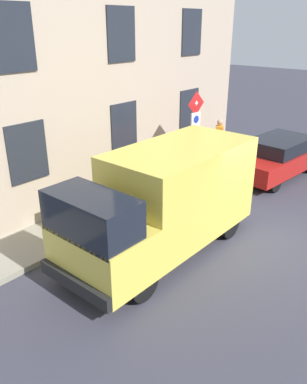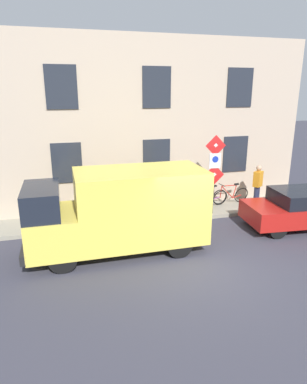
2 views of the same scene
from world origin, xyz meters
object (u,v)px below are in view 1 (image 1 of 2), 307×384
bicycle_red (193,157)px  pedestrian (219,140)px  litter_bin (145,187)px  bicycle_purple (176,164)px  bicycle_orange (158,171)px  sign_post_stacked (195,128)px  delivery_van (165,200)px  parked_hatchback (277,156)px

bicycle_red → pedestrian: size_ratio=1.00×
litter_bin → pedestrian: bearing=-87.5°
bicycle_purple → litter_bin: litter_bin is taller
bicycle_red → bicycle_orange: size_ratio=1.00×
sign_post_stacked → delivery_van: size_ratio=0.55×
delivery_van → bicycle_purple: 5.03m
pedestrian → parked_hatchback: bearing=160.3°
sign_post_stacked → litter_bin: (0.15, 2.31, -1.41)m
bicycle_purple → bicycle_orange: same height
bicycle_red → litter_bin: bearing=4.7°
bicycle_purple → bicycle_orange: size_ratio=1.00×
delivery_van → sign_post_stacked: bearing=-154.0°
pedestrian → sign_post_stacked: bearing=63.9°
parked_hatchback → bicycle_orange: parked_hatchback is taller
sign_post_stacked → bicycle_orange: 1.91m
litter_bin → bicycle_red: bearing=-78.4°
sign_post_stacked → bicycle_purple: 1.74m
sign_post_stacked → litter_bin: sign_post_stacked is taller
bicycle_purple → pedestrian: pedestrian is taller
parked_hatchback → bicycle_red: size_ratio=2.41×
bicycle_orange → litter_bin: (-0.73, 1.50, 0.08)m
sign_post_stacked → pedestrian: sign_post_stacked is taller
delivery_van → parked_hatchback: (0.14, -6.60, -0.60)m
bicycle_orange → litter_bin: litter_bin is taller
delivery_van → bicycle_red: bearing=-151.6°
delivery_van → bicycle_orange: bearing=-138.0°
parked_hatchback → litter_bin: (1.91, 5.01, -0.14)m
bicycle_purple → litter_bin: bearing=11.3°
bicycle_red → bicycle_purple: same height
bicycle_red → bicycle_orange: same height
bicycle_orange → parked_hatchback: bearing=151.0°
delivery_van → litter_bin: (2.05, -1.59, -0.74)m
delivery_van → pedestrian: bearing=-159.6°
delivery_van → parked_hatchback: bearing=-178.8°
parked_hatchback → litter_bin: size_ratio=4.60×
delivery_van → bicycle_orange: size_ratio=3.12×
parked_hatchback → pedestrian: bearing=-69.4°
bicycle_purple → pedestrian: bearing=159.3°
bicycle_red → bicycle_orange: (0.00, 2.04, 0.00)m
parked_hatchback → bicycle_red: (2.64, 1.46, -0.22)m
delivery_van → bicycle_red: size_ratio=3.10×
litter_bin → bicycle_purple: bearing=-73.8°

